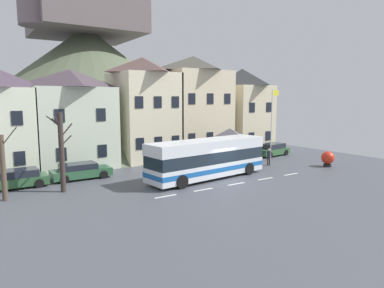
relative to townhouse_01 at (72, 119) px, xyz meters
name	(u,v)px	position (x,y,z in m)	size (l,w,h in m)	color
ground_plane	(226,181)	(8.44, -12.14, -4.49)	(40.00, 60.00, 0.07)	#4A4D55
townhouse_01	(72,119)	(0.00, 0.00, 0.00)	(6.88, 6.34, 8.92)	beige
townhouse_02	(143,109)	(7.26, 0.11, 0.77)	(5.79, 6.56, 10.45)	beige
townhouse_03	(193,106)	(13.42, 0.05, 1.02)	(6.89, 6.45, 10.97)	beige
townhouse_04	(241,109)	(20.69, 0.20, 0.51)	(5.35, 6.75, 9.93)	beige
hilltop_castle	(88,81)	(7.01, 18.38, 4.32)	(43.56, 43.56, 25.59)	#59634A
transit_bus	(208,159)	(7.71, -10.67, -2.90)	(10.70, 3.70, 3.09)	silver
bus_shelter	(230,134)	(13.19, -6.68, -1.56)	(3.60, 3.60, 3.45)	#473D33
parked_car_00	(81,171)	(-0.82, -5.32, -3.83)	(4.54, 1.96, 1.25)	#2E5B3A
parked_car_01	(16,179)	(-5.40, -5.61, -3.81)	(4.26, 2.02, 1.31)	#2D5833
parked_car_02	(272,150)	(20.12, -5.67, -3.80)	(4.43, 2.38, 1.35)	#305A33
parked_car_03	(220,154)	(13.47, -4.81, -3.78)	(3.94, 2.01, 1.39)	navy
pedestrian_00	(237,158)	(12.54, -8.65, -3.61)	(0.30, 0.33, 1.60)	#38332D
pedestrian_01	(257,156)	(14.62, -9.01, -3.57)	(0.34, 0.33, 1.55)	black
pedestrian_02	(269,156)	(15.62, -9.57, -3.50)	(0.36, 0.36, 1.62)	#38332D
public_bench	(227,154)	(14.81, -4.24, -3.98)	(1.70, 0.48, 0.87)	brown
flagpole	(272,120)	(17.99, -7.59, -0.28)	(0.95, 0.10, 7.23)	silver
harbour_buoy	(328,158)	(19.84, -12.96, -3.66)	(1.19, 1.19, 1.44)	black
bare_tree_00	(3,166)	(-6.39, -8.63, -2.30)	(1.58, 1.50, 4.63)	brown
bare_tree_01	(62,151)	(-2.86, -8.52, -1.65)	(1.50, 1.74, 5.39)	#382D28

